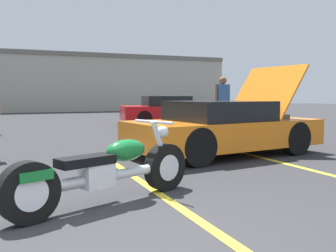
% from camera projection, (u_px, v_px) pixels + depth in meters
% --- Properties ---
extents(parking_stripe_middle, '(0.12, 5.84, 0.01)m').
position_uv_depth(parking_stripe_middle, '(172.00, 203.00, 4.42)').
color(parking_stripe_middle, yellow).
rests_on(parking_stripe_middle, ground).
extents(far_building, '(32.00, 4.20, 4.40)m').
position_uv_depth(far_building, '(22.00, 80.00, 27.83)').
color(far_building, '#B2AD9E').
rests_on(far_building, ground).
extents(motorcycle, '(2.38, 1.15, 0.95)m').
position_uv_depth(motorcycle, '(107.00, 172.00, 4.33)').
color(motorcycle, black).
rests_on(motorcycle, ground).
extents(show_car_hood_open, '(4.32, 2.42, 1.93)m').
position_uv_depth(show_car_hood_open, '(225.00, 128.00, 7.92)').
color(show_car_hood_open, orange).
rests_on(show_car_hood_open, ground).
extents(parked_car_right_row, '(4.37, 2.53, 1.22)m').
position_uv_depth(parked_car_right_row, '(169.00, 111.00, 16.19)').
color(parked_car_right_row, red).
rests_on(parked_car_right_row, ground).
extents(spectator_by_show_car, '(0.52, 0.24, 1.84)m').
position_uv_depth(spectator_by_show_car, '(223.00, 100.00, 11.70)').
color(spectator_by_show_car, '#333338').
rests_on(spectator_by_show_car, ground).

